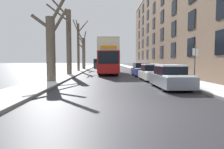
% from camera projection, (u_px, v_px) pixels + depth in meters
% --- Properties ---
extents(ground_plane, '(320.00, 320.00, 0.00)m').
position_uv_depth(ground_plane, '(132.00, 111.00, 6.76)').
color(ground_plane, '#28282D').
extents(sidewalk_left, '(2.43, 130.00, 0.16)m').
position_uv_depth(sidewalk_left, '(91.00, 66.00, 59.44)').
color(sidewalk_left, slate).
rests_on(sidewalk_left, ground).
extents(sidewalk_right, '(2.43, 130.00, 0.16)m').
position_uv_depth(sidewalk_right, '(127.00, 66.00, 59.77)').
color(sidewalk_right, slate).
rests_on(sidewalk_right, ground).
extents(terrace_facade_right, '(9.10, 41.85, 14.48)m').
position_uv_depth(terrace_facade_right, '(189.00, 22.00, 28.70)').
color(terrace_facade_right, '#7A604C').
rests_on(terrace_facade_right, ground).
extents(bare_tree_left_0, '(2.76, 2.47, 6.91)m').
position_uv_depth(bare_tree_left_0, '(51.00, 45.00, 15.32)').
color(bare_tree_left_0, brown).
rests_on(bare_tree_left_0, ground).
extents(bare_tree_left_1, '(3.00, 1.96, 9.38)m').
position_uv_depth(bare_tree_left_1, '(68.00, 39.00, 23.26)').
color(bare_tree_left_1, brown).
rests_on(bare_tree_left_1, ground).
extents(bare_tree_left_2, '(2.02, 3.96, 8.49)m').
position_uv_depth(bare_tree_left_2, '(79.00, 45.00, 31.60)').
color(bare_tree_left_2, brown).
rests_on(bare_tree_left_2, ground).
extents(bare_tree_left_3, '(1.83, 3.92, 7.77)m').
position_uv_depth(bare_tree_left_3, '(83.00, 51.00, 39.49)').
color(bare_tree_left_3, brown).
rests_on(bare_tree_left_3, ground).
extents(double_decker_bus, '(2.50, 11.33, 4.31)m').
position_uv_depth(double_decker_bus, '(108.00, 55.00, 26.93)').
color(double_decker_bus, red).
rests_on(double_decker_bus, ground).
extents(parked_car_0, '(1.72, 4.14, 1.46)m').
position_uv_depth(parked_car_0, '(170.00, 78.00, 12.32)').
color(parked_car_0, slate).
rests_on(parked_car_0, ground).
extents(parked_car_1, '(1.69, 4.09, 1.44)m').
position_uv_depth(parked_car_1, '(151.00, 73.00, 17.46)').
color(parked_car_1, silver).
rests_on(parked_car_1, ground).
extents(parked_car_2, '(1.76, 4.34, 1.54)m').
position_uv_depth(parked_car_2, '(141.00, 70.00, 22.63)').
color(parked_car_2, navy).
rests_on(parked_car_2, ground).
extents(oncoming_van, '(1.96, 5.66, 2.19)m').
position_uv_depth(oncoming_van, '(98.00, 63.00, 47.39)').
color(oncoming_van, '#333842').
rests_on(oncoming_van, ground).
extents(pedestrian_left_sidewalk, '(0.40, 0.40, 1.82)m').
position_uv_depth(pedestrian_left_sidewalk, '(49.00, 69.00, 17.42)').
color(pedestrian_left_sidewalk, black).
rests_on(pedestrian_left_sidewalk, ground).
extents(street_sign_post, '(0.32, 0.07, 2.48)m').
position_uv_depth(street_sign_post, '(195.00, 65.00, 11.91)').
color(street_sign_post, '#4C4F54').
rests_on(street_sign_post, ground).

